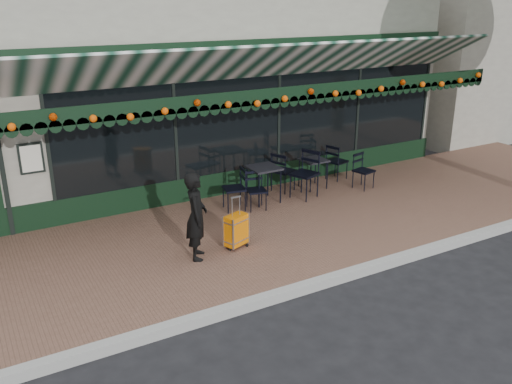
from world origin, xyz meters
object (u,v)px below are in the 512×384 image
cafe_table_a (313,162)px  chair_a_left (304,175)px  chair_a_right (337,162)px  chair_a_front (364,171)px  suitcase (236,230)px  chair_b_left (234,189)px  woman (196,216)px  chair_b_front (256,191)px  cafe_table_b (264,170)px  chair_b_right (283,171)px

cafe_table_a → chair_a_left: size_ratio=0.65×
chair_a_right → chair_a_front: bearing=173.0°
suitcase → chair_b_left: (0.77, 1.55, 0.13)m
woman → chair_b_front: (1.89, 1.39, -0.34)m
cafe_table_a → chair_b_left: size_ratio=0.76×
cafe_table_b → chair_a_front: bearing=-9.3°
suitcase → cafe_table_a: bearing=12.0°
chair_b_right → chair_a_front: bearing=-137.5°
woman → chair_b_front: woman is taller
chair_a_front → chair_b_front: size_ratio=1.03×
chair_a_front → chair_b_left: (-3.07, 0.28, 0.04)m
chair_a_right → chair_a_front: 0.83m
suitcase → chair_a_front: (3.83, 1.27, 0.09)m
cafe_table_a → chair_a_front: size_ratio=0.83×
chair_a_right → suitcase: bearing=104.8°
chair_b_right → chair_b_front: bearing=100.0°
cafe_table_b → chair_a_left: (0.87, -0.21, -0.17)m
suitcase → chair_a_front: bearing=-2.4°
woman → cafe_table_a: bearing=-38.0°
woman → chair_b_left: 2.20m
cafe_table_b → chair_a_left: 0.91m
chair_a_right → chair_b_right: size_ratio=0.95×
cafe_table_a → chair_a_front: 1.13m
suitcase → woman: bearing=161.6°
chair_b_right → chair_a_left: bearing=172.3°
chair_a_left → chair_b_left: 1.61m
woman → chair_b_left: size_ratio=1.68×
woman → chair_a_front: woman is taller
cafe_table_a → chair_b_front: size_ratio=0.86×
chair_b_front → suitcase: bearing=-116.6°
suitcase → chair_b_left: size_ratio=1.05×
cafe_table_b → chair_b_right: 0.84m
cafe_table_b → chair_a_right: 2.28m
cafe_table_b → chair_b_left: bearing=-172.2°
cafe_table_b → chair_a_front: 2.38m
suitcase → chair_b_front: suitcase is taller
suitcase → chair_a_left: chair_a_left is taller
chair_b_left → chair_b_front: chair_b_left is taller
chair_a_left → cafe_table_a: bearing=107.3°
chair_a_right → chair_b_left: size_ratio=0.97×
chair_b_left → chair_a_left: bearing=97.6°
chair_a_front → cafe_table_b: bearing=157.8°
woman → chair_b_left: (1.49, 1.58, -0.29)m
woman → chair_b_left: bearing=-18.9°
chair_a_right → chair_a_front: size_ratio=1.06×
woman → chair_b_left: woman is taller
suitcase → chair_a_left: size_ratio=0.90×
cafe_table_a → chair_b_front: bearing=-163.9°
woman → chair_b_front: size_ratio=1.89×
cafe_table_a → chair_a_left: chair_a_left is taller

